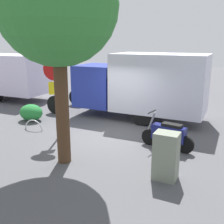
# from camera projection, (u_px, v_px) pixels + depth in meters

# --- Properties ---
(ground_plane) EXTENTS (60.00, 60.00, 0.00)m
(ground_plane) POSITION_uv_depth(u_px,v_px,m) (107.00, 136.00, 10.11)
(ground_plane) COLOR #4D4D51
(box_truck_near) EXTENTS (7.35, 2.60, 2.93)m
(box_truck_near) POSITION_uv_depth(u_px,v_px,m) (139.00, 83.00, 12.02)
(box_truck_near) COLOR black
(box_truck_near) RESTS_ON ground
(motorcycle) EXTENTS (1.81, 0.55, 1.20)m
(motorcycle) POSITION_uv_depth(u_px,v_px,m) (168.00, 134.00, 8.76)
(motorcycle) COLOR black
(motorcycle) RESTS_ON ground
(stop_sign) EXTENTS (0.71, 0.33, 2.89)m
(stop_sign) POSITION_uv_depth(u_px,v_px,m) (55.00, 87.00, 9.33)
(stop_sign) COLOR #9E9EA3
(stop_sign) RESTS_ON ground
(street_tree) EXTENTS (3.20, 3.20, 5.97)m
(street_tree) POSITION_uv_depth(u_px,v_px,m) (57.00, 6.00, 6.88)
(street_tree) COLOR #47301E
(street_tree) RESTS_ON ground
(utility_cabinet) EXTENTS (0.62, 0.50, 1.25)m
(utility_cabinet) POSITION_uv_depth(u_px,v_px,m) (166.00, 156.00, 6.84)
(utility_cabinet) COLOR slate
(utility_cabinet) RESTS_ON ground
(bike_rack_hoop) EXTENTS (0.85, 0.15, 0.85)m
(bike_rack_hoop) POSITION_uv_depth(u_px,v_px,m) (34.00, 130.00, 10.79)
(bike_rack_hoop) COLOR #B7B7BC
(bike_rack_hoop) RESTS_ON ground
(shrub_near_sign) EXTENTS (1.07, 0.88, 0.73)m
(shrub_near_sign) POSITION_uv_depth(u_px,v_px,m) (31.00, 112.00, 11.96)
(shrub_near_sign) COLOR #247934
(shrub_near_sign) RESTS_ON ground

